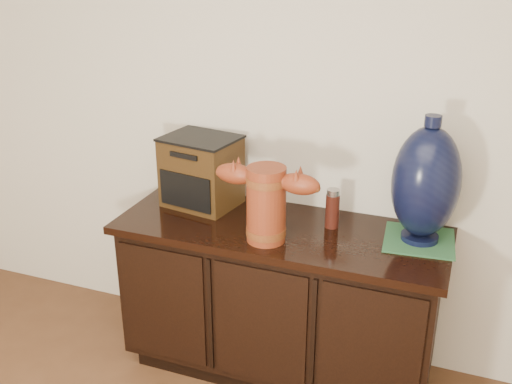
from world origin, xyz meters
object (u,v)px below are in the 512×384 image
at_px(terracotta_vessel, 266,200).
at_px(lamp_base, 426,183).
at_px(spray_can, 332,209).
at_px(tv_radio, 201,171).
at_px(sideboard, 279,299).

bearing_deg(terracotta_vessel, lamp_base, 23.06).
bearing_deg(spray_can, lamp_base, -0.69).
relative_size(tv_radio, lamp_base, 0.70).
bearing_deg(tv_radio, spray_can, 7.10).
xyz_separation_m(terracotta_vessel, tv_radio, (-0.41, 0.25, -0.02)).
relative_size(sideboard, terracotta_vessel, 3.18).
bearing_deg(sideboard, spray_can, 22.27).
bearing_deg(sideboard, terracotta_vessel, -97.37).
bearing_deg(tv_radio, terracotta_vessel, -21.55).
bearing_deg(spray_can, tv_radio, 177.67).
xyz_separation_m(tv_radio, spray_can, (0.64, -0.03, -0.08)).
distance_m(terracotta_vessel, spray_can, 0.33).
relative_size(sideboard, tv_radio, 3.93).
relative_size(tv_radio, spray_can, 2.10).
distance_m(sideboard, terracotta_vessel, 0.57).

